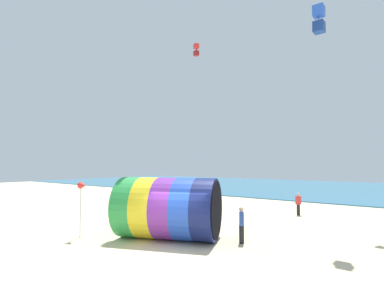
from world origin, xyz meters
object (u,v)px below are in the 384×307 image
giant_inflatable_tube (168,208)px  kite_red_box (196,50)px  beach_flag (83,188)px  kite_blue_box (319,19)px  bystander_near_water (298,204)px  kite_handler (242,225)px

giant_inflatable_tube → kite_red_box: size_ratio=6.30×
beach_flag → kite_blue_box: bearing=38.9°
bystander_near_water → beach_flag: 15.36m
giant_inflatable_tube → kite_handler: giant_inflatable_tube is taller
kite_red_box → kite_blue_box: size_ratio=0.61×
giant_inflatable_tube → bystander_near_water: (2.85, 11.20, -0.71)m
kite_blue_box → kite_handler: bearing=-127.9°
kite_handler → beach_flag: 8.23m
bystander_near_water → beach_flag: beach_flag is taller
kite_red_box → kite_blue_box: (8.68, -0.66, -0.63)m
kite_handler → bystander_near_water: kite_handler is taller
kite_red_box → bystander_near_water: 13.66m
kite_red_box → kite_blue_box: bearing=-4.3°
kite_handler → kite_red_box: 13.38m
bystander_near_water → kite_handler: bearing=-87.0°
kite_red_box → beach_flag: size_ratio=0.32×
bystander_near_water → beach_flag: (-6.37, -13.87, 1.72)m
kite_red_box → bystander_near_water: bearing=45.1°
kite_red_box → bystander_near_water: size_ratio=0.56×
giant_inflatable_tube → beach_flag: size_ratio=2.02×
kite_handler → kite_blue_box: bearing=52.1°
kite_blue_box → kite_red_box: bearing=175.7°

